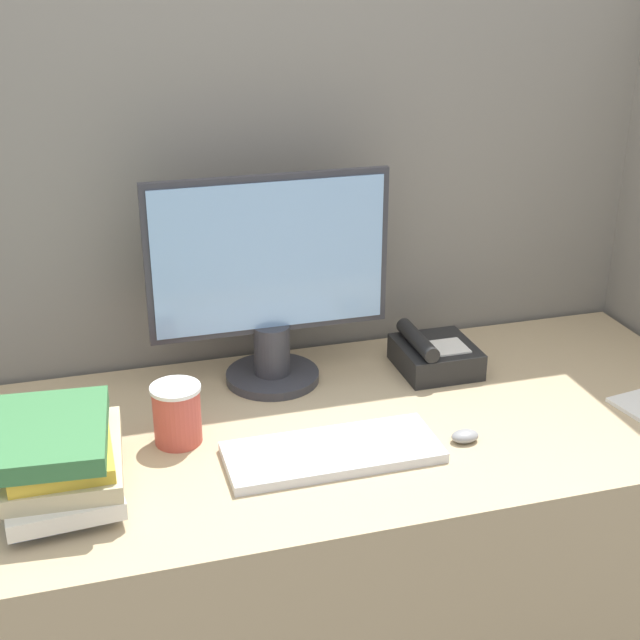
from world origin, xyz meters
The scene contains 8 objects.
cubicle_panel_rear centered at (0.00, 0.79, 0.86)m, with size 2.08×0.04×1.73m.
desk centered at (0.00, 0.37, 0.37)m, with size 1.68×0.75×0.75m.
monitor centered at (-0.12, 0.60, 0.98)m, with size 0.54×0.21×0.48m.
keyboard centered at (-0.08, 0.25, 0.76)m, with size 0.42×0.17×0.02m.
mouse centered at (0.19, 0.23, 0.76)m, with size 0.06×0.04×0.02m.
coffee_cup centered at (-0.36, 0.39, 0.81)m, with size 0.10×0.10×0.12m.
book_stack centered at (-0.59, 0.26, 0.82)m, with size 0.24×0.32×0.15m.
desk_telephone centered at (0.26, 0.55, 0.79)m, with size 0.17×0.18×0.10m.
Camera 1 is at (-0.52, -1.18, 1.68)m, focal length 50.00 mm.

